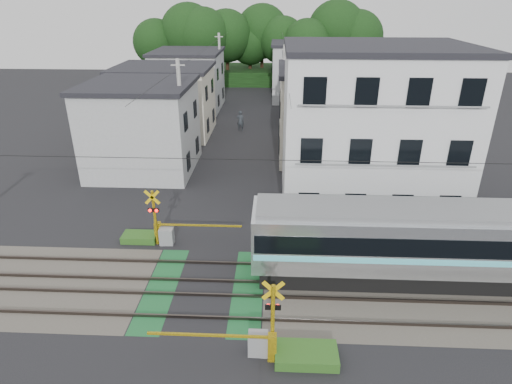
# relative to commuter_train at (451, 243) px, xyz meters

# --- Properties ---
(ground) EXTENTS (120.00, 120.00, 0.00)m
(ground) POSITION_rel_commuter_train_xyz_m (-10.68, -1.20, -1.90)
(ground) COLOR black
(track_bed) EXTENTS (120.00, 120.00, 0.14)m
(track_bed) POSITION_rel_commuter_train_xyz_m (-10.68, -1.20, -1.86)
(track_bed) COLOR #47423A
(track_bed) RESTS_ON ground
(commuter_train) EXTENTS (17.28, 2.73, 3.59)m
(commuter_train) POSITION_rel_commuter_train_xyz_m (0.00, 0.00, 0.00)
(commuter_train) COLOR black
(commuter_train) RESTS_ON ground
(crossing_signal_near) EXTENTS (4.74, 0.65, 3.09)m
(crossing_signal_near) POSITION_rel_commuter_train_xyz_m (-8.10, -4.85, -1.19)
(crossing_signal_near) COLOR yellow
(crossing_signal_near) RESTS_ON ground
(crossing_signal_far) EXTENTS (4.74, 0.65, 3.09)m
(crossing_signal_far) POSITION_rel_commuter_train_xyz_m (-13.27, 2.45, -1.19)
(crossing_signal_far) COLOR yellow
(crossing_signal_far) RESTS_ON ground
(apartment_block) EXTENTS (10.20, 8.36, 9.30)m
(apartment_block) POSITION_rel_commuter_train_xyz_m (-2.18, 8.29, 2.76)
(apartment_block) COLOR silver
(apartment_block) RESTS_ON ground
(houses_row) EXTENTS (22.07, 31.35, 6.80)m
(houses_row) POSITION_rel_commuter_train_xyz_m (-10.43, 24.72, 1.35)
(houses_row) COLOR #ABAEB0
(houses_row) RESTS_ON ground
(tree_hill) EXTENTS (40.00, 13.11, 11.33)m
(tree_hill) POSITION_rel_commuter_train_xyz_m (-10.45, 46.51, 3.65)
(tree_hill) COLOR black
(tree_hill) RESTS_ON ground
(catenary) EXTENTS (60.00, 5.04, 7.00)m
(catenary) POSITION_rel_commuter_train_xyz_m (-4.68, -1.17, 1.80)
(catenary) COLOR #2D2D33
(catenary) RESTS_ON ground
(utility_poles) EXTENTS (7.90, 42.00, 8.00)m
(utility_poles) POSITION_rel_commuter_train_xyz_m (-11.73, 21.81, 2.18)
(utility_poles) COLOR #A5A5A0
(utility_poles) RESTS_ON ground
(pedestrian) EXTENTS (0.78, 0.60, 1.90)m
(pedestrian) POSITION_rel_commuter_train_xyz_m (-11.05, 22.97, -0.95)
(pedestrian) COLOR #2D3238
(pedestrian) RESTS_ON ground
(weed_patches) EXTENTS (10.25, 8.80, 0.40)m
(weed_patches) POSITION_rel_commuter_train_xyz_m (-8.93, -1.29, -1.71)
(weed_patches) COLOR #2D5E1E
(weed_patches) RESTS_ON ground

